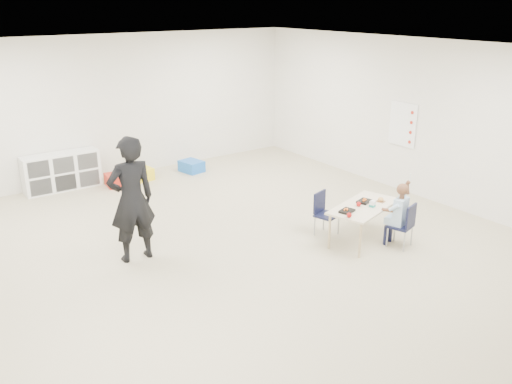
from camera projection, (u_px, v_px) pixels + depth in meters
room at (241, 159)px, 7.21m from camera, size 9.00×9.02×2.80m
table at (363, 223)px, 8.03m from camera, size 1.34×0.93×0.56m
chair_near at (401, 225)px, 7.82m from camera, size 0.40×0.38×0.67m
chair_far at (327, 214)px, 8.20m from camera, size 0.40×0.38×0.67m
child at (402, 213)px, 7.76m from camera, size 0.56×0.56×1.06m
lunch_tray_near at (364, 201)px, 8.06m from camera, size 0.26×0.22×0.03m
lunch_tray_far at (347, 211)px, 7.69m from camera, size 0.26×0.22×0.03m
milk_carton at (372, 204)px, 7.85m from camera, size 0.09×0.09×0.10m
bread_roll at (381, 199)px, 8.08m from camera, size 0.09×0.09×0.07m
apple_near at (359, 204)px, 7.89m from camera, size 0.07×0.07×0.07m
apple_far at (349, 215)px, 7.49m from camera, size 0.07×0.07×0.07m
cubby_shelf at (62, 171)px, 10.19m from camera, size 1.40×0.40×0.70m
rules_poster at (403, 124)px, 9.90m from camera, size 0.02×0.60×0.80m
adult at (132, 200)px, 7.26m from camera, size 0.65×0.44×1.75m
bin_red at (116, 180)px, 10.46m from camera, size 0.40×0.49×0.22m
bin_yellow at (140, 173)px, 10.83m from camera, size 0.44×0.54×0.24m
bin_blue at (192, 166)px, 11.31m from camera, size 0.45×0.53×0.23m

